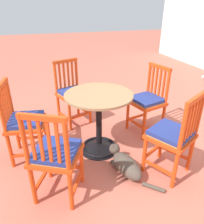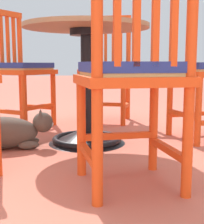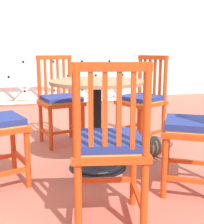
# 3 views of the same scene
# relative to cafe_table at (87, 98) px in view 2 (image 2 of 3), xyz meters

# --- Properties ---
(ground_plane) EXTENTS (24.00, 24.00, 0.00)m
(ground_plane) POSITION_rel_cafe_table_xyz_m (0.06, 0.03, -0.28)
(ground_plane) COLOR #BC604C
(cafe_table) EXTENTS (0.76, 0.76, 0.73)m
(cafe_table) POSITION_rel_cafe_table_xyz_m (0.00, 0.00, 0.00)
(cafe_table) COLOR black
(cafe_table) RESTS_ON ground_plane
(orange_chair_facing_out) EXTENTS (0.49, 0.49, 0.91)m
(orange_chair_facing_out) POSITION_rel_cafe_table_xyz_m (-0.23, 0.75, 0.16)
(orange_chair_facing_out) COLOR #D64214
(orange_chair_facing_out) RESTS_ON ground_plane
(orange_chair_by_planter) EXTENTS (0.46, 0.46, 0.91)m
(orange_chair_by_planter) POSITION_rel_cafe_table_xyz_m (-0.11, -0.82, 0.16)
(orange_chair_by_planter) COLOR #D64214
(orange_chair_by_planter) RESTS_ON ground_plane
(orange_chair_tucked_in) EXTENTS (0.54, 0.54, 0.91)m
(orange_chair_tucked_in) POSITION_rel_cafe_table_xyz_m (0.56, -0.56, 0.16)
(orange_chair_tucked_in) COLOR #D64214
(orange_chair_tucked_in) RESTS_ON ground_plane
(tabby_cat) EXTENTS (0.69, 0.40, 0.23)m
(tabby_cat) POSITION_rel_cafe_table_xyz_m (0.46, 0.15, -0.19)
(tabby_cat) COLOR #4C4238
(tabby_cat) RESTS_ON ground_plane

